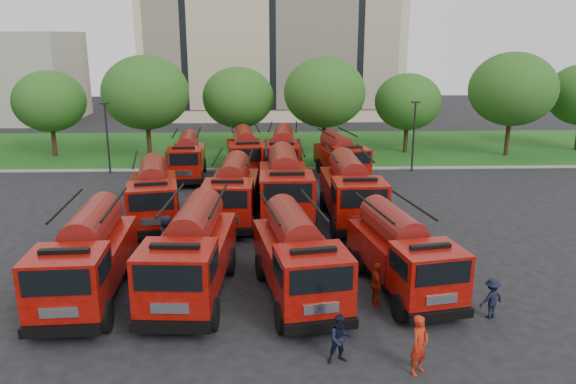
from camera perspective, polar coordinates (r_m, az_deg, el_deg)
name	(u,v)px	position (r m, az deg, el deg)	size (l,w,h in m)	color
ground	(235,266)	(24.71, -5.38, -7.49)	(140.00, 140.00, 0.00)	black
lawn	(252,148)	(49.64, -3.68, 4.49)	(70.00, 16.00, 0.12)	#164F15
curb	(249,169)	(41.73, -3.99, 2.33)	(70.00, 0.30, 0.14)	gray
apartment_building	(272,10)	(70.66, -1.64, 17.99)	(30.00, 14.18, 25.00)	beige
tree_1	(49,101)	(49.19, -23.07, 8.47)	(5.71, 5.71, 6.98)	#382314
tree_2	(146,93)	(45.39, -14.26, 9.75)	(6.72, 6.72, 8.22)	#382314
tree_3	(238,98)	(47.01, -5.09, 9.53)	(5.88, 5.88, 7.19)	#382314
tree_4	(325,93)	(45.61, 3.75, 10.05)	(6.55, 6.55, 8.01)	#382314
tree_5	(408,102)	(47.87, 12.08, 8.96)	(5.46, 5.46, 6.68)	#382314
tree_6	(513,89)	(48.91, 21.85, 9.67)	(6.89, 6.89, 8.42)	#382314
lamp_post_0	(107,134)	(42.06, -17.91, 5.65)	(0.60, 0.25, 5.11)	black
lamp_post_1	(414,132)	(41.78, 12.67, 5.96)	(0.60, 0.25, 5.11)	black
fire_truck_0	(87,257)	(22.45, -19.75, -6.24)	(2.97, 7.40, 3.31)	black
fire_truck_1	(191,253)	(21.75, -9.81, -6.11)	(3.11, 7.60, 3.39)	black
fire_truck_2	(298,257)	(21.32, 1.01, -6.58)	(3.59, 7.36, 3.21)	black
fire_truck_3	(402,253)	(22.34, 11.50, -6.06)	(3.52, 7.02, 3.05)	black
fire_truck_4	(153,194)	(30.39, -13.51, -0.18)	(3.60, 7.33, 3.19)	black
fire_truck_5	(233,191)	(30.09, -5.64, 0.07)	(2.80, 7.18, 3.23)	black
fire_truck_6	(285,185)	(30.57, -0.34, 0.71)	(2.99, 7.86, 3.56)	black
fire_truck_7	(351,190)	(30.04, 6.41, 0.18)	(2.90, 7.52, 3.39)	black
fire_truck_8	(187,157)	(39.63, -10.22, 3.52)	(2.74, 6.68, 2.98)	black
fire_truck_9	(246,153)	(39.77, -4.32, 3.95)	(3.17, 7.30, 3.22)	black
fire_truck_10	(283,154)	(39.09, -0.53, 3.87)	(3.02, 7.46, 3.33)	black
fire_truck_11	(341,156)	(39.51, 5.39, 3.63)	(3.47, 6.74, 2.93)	black
firefighter_0	(418,373)	(17.97, 13.02, -17.43)	(0.68, 0.50, 1.86)	#A4210C
firefighter_1	(340,362)	(18.10, 5.29, -16.78)	(0.77, 0.42, 1.58)	black
firefighter_2	(375,305)	(21.51, 8.87, -11.31)	(0.99, 0.56, 1.69)	#A4210C
firefighter_3	(489,317)	(21.69, 19.79, -11.88)	(0.95, 0.49, 1.47)	black
firefighter_4	(168,258)	(26.05, -12.05, -6.53)	(0.97, 0.63, 1.98)	black
firefighter_5	(342,221)	(30.38, 5.53, -2.98)	(1.45, 0.62, 1.56)	#A4210C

